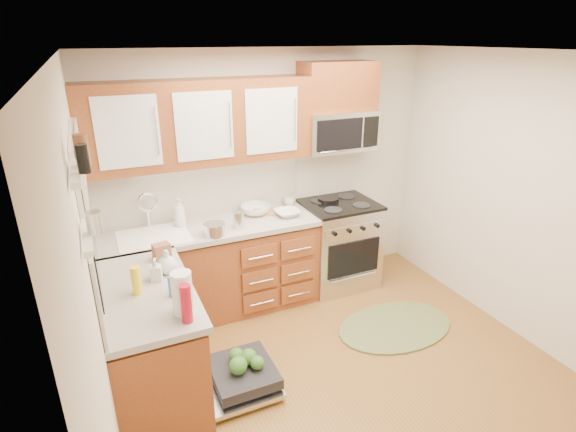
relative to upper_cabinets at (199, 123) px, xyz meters
name	(u,v)px	position (x,y,z in m)	size (l,w,h in m)	color
floor	(352,381)	(0.73, -1.57, -1.88)	(3.50, 3.50, 0.00)	brown
ceiling	(374,53)	(0.73, -1.57, 0.62)	(3.50, 3.50, 0.00)	white
wall_back	(269,176)	(0.73, 0.18, -0.62)	(3.50, 0.04, 2.50)	beige
wall_left	(94,295)	(-1.02, -1.57, -0.62)	(0.04, 3.50, 2.50)	beige
wall_right	(535,205)	(2.48, -1.57, -0.62)	(0.04, 3.50, 2.50)	beige
base_cabinet_back	(213,273)	(0.00, -0.12, -1.45)	(2.05, 0.60, 0.85)	maroon
base_cabinet_left	(152,347)	(-0.72, -1.05, -1.45)	(0.60, 1.25, 0.85)	maroon
countertop_back	(210,229)	(0.00, -0.14, -0.97)	(2.07, 0.64, 0.05)	#A8A59A
countertop_left	(146,292)	(-0.71, -1.05, -0.97)	(0.64, 1.27, 0.05)	#A8A59A
backsplash_back	(200,189)	(0.00, 0.16, -0.67)	(2.05, 0.02, 0.57)	#B5B1A2
backsplash_left	(94,261)	(-1.01, -1.05, -0.67)	(0.02, 1.25, 0.57)	#B5B1A2
upper_cabinets	(199,123)	(0.00, 0.00, 0.00)	(2.05, 0.35, 0.75)	maroon
cabinet_over_mw	(338,86)	(1.41, 0.00, 0.26)	(0.76, 0.35, 0.47)	maroon
range	(338,244)	(1.41, -0.15, -1.40)	(0.76, 0.64, 0.95)	silver
microwave	(337,130)	(1.41, -0.02, -0.18)	(0.76, 0.38, 0.40)	silver
sink	(155,249)	(-0.52, -0.16, -1.07)	(0.62, 0.50, 0.26)	white
dishwasher	(238,378)	(-0.13, -1.27, -1.77)	(0.70, 0.60, 0.20)	silver
window	(86,215)	(-1.01, -1.07, -0.32)	(0.03, 1.05, 1.05)	white
window_blind	(81,163)	(-0.98, -1.07, 0.00)	(0.02, 0.96, 0.40)	white
shelf_upper	(75,173)	(-0.99, -1.92, 0.17)	(0.04, 0.40, 0.03)	white
shelf_lower	(87,237)	(-0.99, -1.92, -0.12)	(0.04, 0.40, 0.03)	white
rug	(395,326)	(1.49, -1.13, -1.86)	(1.16, 0.76, 0.02)	#647040
skillet	(328,199)	(1.32, -0.04, -0.90)	(0.23, 0.23, 0.04)	black
stock_pot	(214,230)	(-0.02, -0.35, -0.89)	(0.19, 0.19, 0.12)	silver
cutting_board	(265,212)	(0.60, -0.02, -0.94)	(0.27, 0.17, 0.02)	tan
canister	(238,220)	(0.23, -0.29, -0.87)	(0.10, 0.10, 0.16)	silver
paper_towel_roll	(182,293)	(-0.52, -1.45, -0.80)	(0.13, 0.13, 0.29)	white
mustard_bottle	(136,280)	(-0.77, -1.09, -0.85)	(0.07, 0.07, 0.21)	yellow
red_bottle	(186,304)	(-0.52, -1.56, -0.82)	(0.07, 0.07, 0.26)	#A60D21
wooden_box	(162,252)	(-0.52, -0.63, -0.88)	(0.13, 0.09, 0.13)	brown
blue_carton	(176,285)	(-0.52, -1.21, -0.88)	(0.09, 0.05, 0.14)	#2990C3
bowl_a	(287,213)	(0.77, -0.19, -0.92)	(0.24, 0.24, 0.06)	#999999
bowl_b	(255,210)	(0.50, -0.01, -0.90)	(0.30, 0.30, 0.09)	#999999
cup	(289,202)	(0.91, 0.07, -0.91)	(0.11, 0.11, 0.09)	#999999
soap_bottle_a	(180,213)	(-0.25, -0.02, -0.81)	(0.11, 0.11, 0.28)	#999999
soap_bottle_b	(156,269)	(-0.62, -0.95, -0.86)	(0.08, 0.08, 0.18)	#999999
soap_bottle_c	(167,262)	(-0.52, -0.87, -0.86)	(0.15, 0.15, 0.19)	#999999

